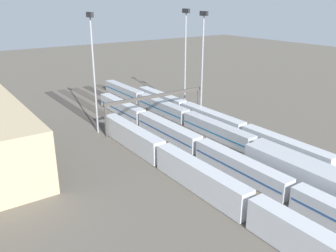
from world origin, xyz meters
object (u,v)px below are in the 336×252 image
train_on_track_1 (217,131)px  signal_gantry (156,99)px  train_on_track_0 (211,119)px  light_mast_0 (203,53)px  light_mast_1 (93,60)px  light_mast_2 (185,49)px  train_on_track_5 (200,178)px  train_on_track_3 (199,146)px

train_on_track_1 → signal_gantry: 18.63m
train_on_track_0 → light_mast_0: (7.01, -2.17, 16.61)m
train_on_track_0 → light_mast_1: bearing=65.6°
train_on_track_1 → light_mast_2: light_mast_2 is taller
train_on_track_1 → train_on_track_5: train_on_track_5 is taller
train_on_track_0 → train_on_track_1: bearing=147.4°
train_on_track_5 → train_on_track_0: bearing=-44.8°
train_on_track_5 → light_mast_2: light_mast_2 is taller
light_mast_0 → light_mast_2: 8.16m
light_mast_0 → light_mast_2: light_mast_2 is taller
light_mast_0 → train_on_track_0: bearing=162.8°
train_on_track_5 → light_mast_2: 51.42m
train_on_track_1 → light_mast_1: size_ratio=4.03×
train_on_track_0 → light_mast_2: light_mast_2 is taller
train_on_track_3 → light_mast_1: 33.05m
train_on_track_5 → signal_gantry: (33.45, -12.50, 4.93)m
train_on_track_1 → light_mast_0: bearing=-25.8°
train_on_track_0 → signal_gantry: 16.00m
light_mast_1 → signal_gantry: light_mast_1 is taller
train_on_track_1 → train_on_track_5: (-17.32, 20.00, 0.62)m
train_on_track_1 → signal_gantry: bearing=24.9°
train_on_track_0 → signal_gantry: bearing=56.4°
train_on_track_0 → train_on_track_5: train_on_track_5 is taller
light_mast_0 → signal_gantry: 18.42m
train_on_track_0 → signal_gantry: size_ratio=2.38×
train_on_track_1 → train_on_track_5: size_ratio=1.68×
light_mast_0 → light_mast_1: (5.50, 29.75, 0.09)m
train_on_track_5 → light_mast_0: 45.04m
light_mast_1 → light_mast_2: 30.19m
light_mast_2 → light_mast_1: bearing=95.0°
train_on_track_1 → signal_gantry: signal_gantry is taller
train_on_track_0 → train_on_track_3: 19.91m
train_on_track_3 → train_on_track_5: train_on_track_5 is taller
train_on_track_1 → light_mast_0: light_mast_0 is taller
train_on_track_5 → light_mast_2: (40.31, -27.49, 16.25)m
train_on_track_3 → light_mast_1: (25.60, 12.58, 16.70)m
train_on_track_1 → light_mast_0: 23.40m
train_on_track_3 → train_on_track_5: bearing=140.3°
train_on_track_0 → train_on_track_3: same height
train_on_track_1 → light_mast_1: 34.68m
light_mast_0 → light_mast_1: 30.25m
train_on_track_5 → signal_gantry: signal_gantry is taller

